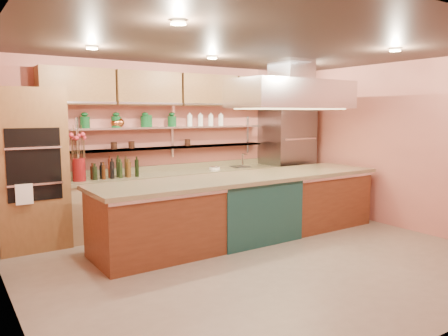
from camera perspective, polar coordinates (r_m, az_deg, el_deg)
floor at (r=6.03m, az=4.66°, el=-11.78°), size 6.00×5.00×0.02m
ceiling at (r=5.77m, az=4.95°, el=15.65°), size 6.00×5.00×0.02m
wall_back at (r=7.85m, az=-6.53°, el=3.14°), size 6.00×0.04×2.80m
wall_front at (r=4.08m, az=26.97°, el=-1.34°), size 6.00×0.04×2.80m
wall_left at (r=4.56m, az=-26.45°, el=-0.50°), size 0.04×5.00×2.80m
wall_right at (r=7.94m, az=22.15°, el=2.70°), size 0.04×5.00×2.80m
oven_stack at (r=6.80m, az=-23.97°, el=-0.17°), size 0.95×0.64×2.30m
refrigerator at (r=8.90m, az=8.21°, el=1.33°), size 0.95×0.72×2.10m
back_counter at (r=7.68m, az=-5.75°, el=-3.98°), size 3.84×0.64×0.93m
wall_shelf_lower at (r=7.71m, az=-6.42°, el=2.70°), size 3.60×0.26×0.03m
wall_shelf_upper at (r=7.69m, az=-6.46°, el=5.30°), size 3.60×0.26×0.03m
upper_cabinets at (r=7.68m, az=-6.02°, el=10.15°), size 4.60×0.36×0.55m
range_hood at (r=7.24m, az=8.75°, el=9.49°), size 2.00×1.00×0.45m
ceiling_downlights at (r=5.92m, az=3.71°, el=15.14°), size 4.00×2.80×0.02m
island at (r=6.83m, az=2.82°, el=-5.13°), size 4.74×1.09×0.99m
flower_vase at (r=6.92m, az=-18.42°, el=-0.20°), size 0.20×0.20×0.35m
oil_bottle_cluster at (r=7.09m, az=-14.01°, el=-0.24°), size 0.83×0.49×0.26m
kitchen_scale at (r=7.89m, az=-1.25°, el=0.09°), size 0.17×0.14×0.09m
bar_faucet at (r=8.35m, az=2.43°, el=1.02°), size 0.04×0.04×0.24m
copper_kettle at (r=7.29m, az=-13.64°, el=5.77°), size 0.25×0.25×0.16m
green_canister at (r=7.47m, az=-9.99°, el=6.05°), size 0.17×0.17×0.20m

